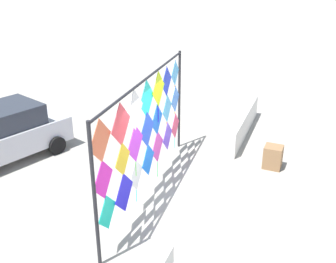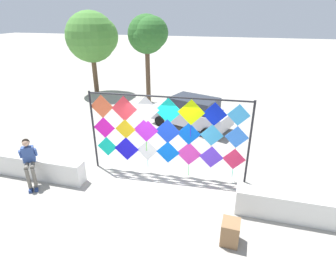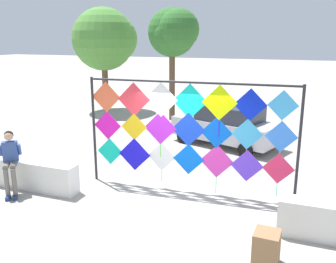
% 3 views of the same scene
% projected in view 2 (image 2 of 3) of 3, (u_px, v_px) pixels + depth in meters
% --- Properties ---
extents(ground, '(120.00, 120.00, 0.00)m').
position_uv_depth(ground, '(157.00, 189.00, 8.65)').
color(ground, '#9E998E').
extents(plaza_ledge_left, '(3.60, 0.46, 0.75)m').
position_uv_depth(plaza_ledge_left, '(35.00, 167.00, 9.17)').
color(plaza_ledge_left, silver).
rests_on(plaza_ledge_left, ground).
extents(plaza_ledge_right, '(3.60, 0.46, 0.75)m').
position_uv_depth(plaza_ledge_right, '(305.00, 210.00, 7.18)').
color(plaza_ledge_right, silver).
rests_on(plaza_ledge_right, ground).
extents(kite_display_rack, '(5.30, 0.40, 2.85)m').
position_uv_depth(kite_display_rack, '(167.00, 129.00, 8.80)').
color(kite_display_rack, '#232328').
rests_on(kite_display_rack, ground).
extents(seated_vendor, '(0.71, 0.77, 1.60)m').
position_uv_depth(seated_vendor, '(29.00, 159.00, 8.48)').
color(seated_vendor, '#666056').
rests_on(seated_vendor, ground).
extents(parked_car, '(4.15, 2.83, 1.48)m').
position_uv_depth(parked_car, '(192.00, 112.00, 13.10)').
color(parked_car, '#B7B7BC').
rests_on(parked_car, ground).
extents(cardboard_box_large, '(0.45, 0.49, 0.62)m').
position_uv_depth(cardboard_box_large, '(230.00, 232.00, 6.54)').
color(cardboard_box_large, olive).
rests_on(cardboard_box_large, ground).
extents(tree_far_right, '(2.50, 2.54, 5.14)m').
position_uv_depth(tree_far_right, '(148.00, 34.00, 15.26)').
color(tree_far_right, brown).
rests_on(tree_far_right, ground).
extents(tree_broadleaf, '(3.27, 3.24, 5.35)m').
position_uv_depth(tree_broadleaf, '(94.00, 37.00, 17.58)').
color(tree_broadleaf, brown).
rests_on(tree_broadleaf, ground).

